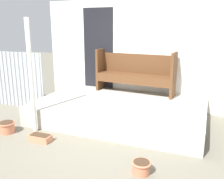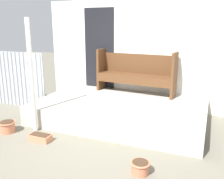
{
  "view_description": "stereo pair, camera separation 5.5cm",
  "coord_description": "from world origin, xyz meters",
  "px_view_note": "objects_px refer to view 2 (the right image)",
  "views": [
    {
      "loc": [
        1.67,
        -3.72,
        1.99
      ],
      "look_at": [
        0.06,
        0.37,
        0.86
      ],
      "focal_mm": 40.0,
      "sensor_mm": 36.0,
      "label": 1
    },
    {
      "loc": [
        1.72,
        -3.7,
        1.99
      ],
      "look_at": [
        0.06,
        0.37,
        0.86
      ],
      "focal_mm": 40.0,
      "sensor_mm": 36.0,
      "label": 2
    }
  ],
  "objects_px": {
    "bench": "(136,71)",
    "flower_pot_middle": "(140,167)",
    "support_post": "(31,77)",
    "planter_box_rect": "(40,137)",
    "flower_pot_left": "(7,126)"
  },
  "relations": [
    {
      "from": "planter_box_rect",
      "to": "bench",
      "type": "bearing_deg",
      "value": 65.98
    },
    {
      "from": "flower_pot_middle",
      "to": "planter_box_rect",
      "type": "bearing_deg",
      "value": 170.79
    },
    {
      "from": "support_post",
      "to": "planter_box_rect",
      "type": "distance_m",
      "value": 1.11
    },
    {
      "from": "bench",
      "to": "planter_box_rect",
      "type": "bearing_deg",
      "value": -109.65
    },
    {
      "from": "support_post",
      "to": "planter_box_rect",
      "type": "relative_size",
      "value": 5.39
    },
    {
      "from": "flower_pot_left",
      "to": "planter_box_rect",
      "type": "relative_size",
      "value": 0.82
    },
    {
      "from": "bench",
      "to": "flower_pot_middle",
      "type": "xyz_separation_m",
      "value": [
        0.88,
        -2.65,
        -0.83
      ]
    },
    {
      "from": "flower_pot_left",
      "to": "planter_box_rect",
      "type": "distance_m",
      "value": 0.82
    },
    {
      "from": "support_post",
      "to": "planter_box_rect",
      "type": "bearing_deg",
      "value": -41.8
    },
    {
      "from": "bench",
      "to": "flower_pot_middle",
      "type": "relative_size",
      "value": 6.87
    },
    {
      "from": "support_post",
      "to": "planter_box_rect",
      "type": "height_order",
      "value": "support_post"
    },
    {
      "from": "flower_pot_middle",
      "to": "planter_box_rect",
      "type": "relative_size",
      "value": 0.71
    },
    {
      "from": "flower_pot_left",
      "to": "flower_pot_middle",
      "type": "relative_size",
      "value": 1.15
    },
    {
      "from": "flower_pot_left",
      "to": "support_post",
      "type": "bearing_deg",
      "value": 28.34
    },
    {
      "from": "planter_box_rect",
      "to": "flower_pot_middle",
      "type": "bearing_deg",
      "value": -9.21
    }
  ]
}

